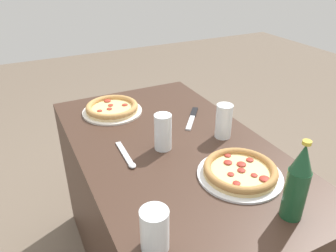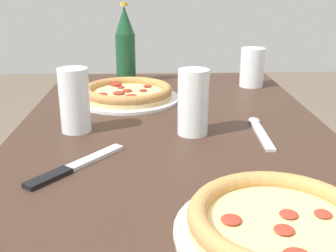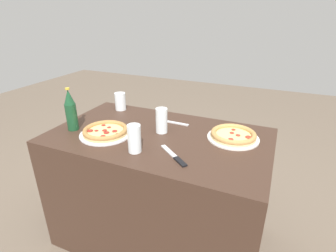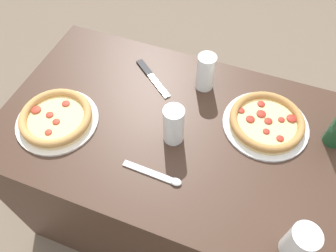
{
  "view_description": "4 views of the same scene",
  "coord_description": "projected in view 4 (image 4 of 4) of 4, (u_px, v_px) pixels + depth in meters",
  "views": [
    {
      "loc": [
        0.96,
        -0.49,
        1.41
      ],
      "look_at": [
        -0.02,
        -0.01,
        0.82
      ],
      "focal_mm": 35.0,
      "sensor_mm": 36.0,
      "label": 1
    },
    {
      "loc": [
        -0.85,
        0.04,
        1.06
      ],
      "look_at": [
        -0.04,
        0.01,
        0.77
      ],
      "focal_mm": 45.0,
      "sensor_mm": 36.0,
      "label": 2
    },
    {
      "loc": [
        -0.57,
        1.18,
        1.37
      ],
      "look_at": [
        -0.05,
        -0.01,
        0.8
      ],
      "focal_mm": 28.0,
      "sensor_mm": 36.0,
      "label": 3
    },
    {
      "loc": [
        0.19,
        -0.6,
        1.63
      ],
      "look_at": [
        -0.02,
        -0.04,
        0.78
      ],
      "focal_mm": 35.0,
      "sensor_mm": 36.0,
      "label": 4
    }
  ],
  "objects": [
    {
      "name": "glass_water",
      "position": [
        205.0,
        74.0,
        1.15
      ],
      "size": [
        0.07,
        0.07,
        0.14
      ],
      "color": "white",
      "rests_on": "table"
    },
    {
      "name": "pizza_veggie",
      "position": [
        56.0,
        118.0,
        1.09
      ],
      "size": [
        0.28,
        0.28,
        0.04
      ],
      "color": "silver",
      "rests_on": "table"
    },
    {
      "name": "glass_cola",
      "position": [
        173.0,
        126.0,
        1.02
      ],
      "size": [
        0.07,
        0.07,
        0.14
      ],
      "color": "white",
      "rests_on": "table"
    },
    {
      "name": "spoon",
      "position": [
        158.0,
        175.0,
        0.98
      ],
      "size": [
        0.19,
        0.03,
        0.01
      ],
      "color": "silver",
      "rests_on": "table"
    },
    {
      "name": "knife",
      "position": [
        151.0,
        76.0,
        1.22
      ],
      "size": [
        0.18,
        0.15,
        0.01
      ],
      "color": "black",
      "rests_on": "table"
    },
    {
      "name": "table",
      "position": [
        175.0,
        178.0,
        1.39
      ],
      "size": [
        1.21,
        0.71,
        0.74
      ],
      "color": "#3D281E",
      "rests_on": "ground_plane"
    },
    {
      "name": "glass_lemonade",
      "position": [
        299.0,
        243.0,
        0.81
      ],
      "size": [
        0.07,
        0.07,
        0.12
      ],
      "color": "white",
      "rests_on": "table"
    },
    {
      "name": "ground_plane",
      "position": [
        174.0,
        211.0,
        1.69
      ],
      "size": [
        8.0,
        8.0,
        0.0
      ],
      "primitive_type": "plane",
      "color": "#6B5B4C"
    },
    {
      "name": "pizza_margherita",
      "position": [
        266.0,
        122.0,
        1.08
      ],
      "size": [
        0.29,
        0.29,
        0.04
      ],
      "color": "silver",
      "rests_on": "table"
    }
  ]
}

